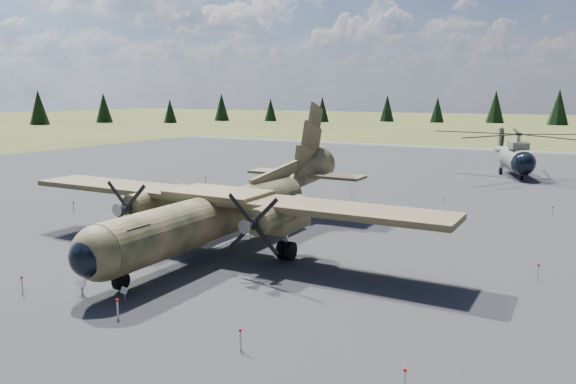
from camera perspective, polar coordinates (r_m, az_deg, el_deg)
The scene contains 8 objects.
ground at distance 35.65m, azimuth -3.46°, elevation -4.81°, with size 500.00×500.00×0.00m, color brown.
apron at distance 44.19m, azimuth 3.51°, elevation -1.93°, with size 120.00×120.00×0.04m, color #59595E.
transport_plane at distance 33.34m, azimuth -6.07°, elevation -1.33°, with size 27.15×24.74×8.99m.
helicopter_near at distance 67.35m, azimuth 22.25°, elevation 4.40°, with size 24.12×24.55×4.86m.
info_placard_left at distance 27.46m, azimuth -20.27°, elevation -8.83°, with size 0.52×0.28×0.77m.
info_placard_right at distance 26.25m, azimuth -16.29°, elevation -9.71°, with size 0.41×0.23×0.62m.
barrier_fence at distance 35.71m, azimuth -4.16°, elevation -3.95°, with size 33.12×29.62×0.85m.
treeline at distance 32.49m, azimuth -16.60°, elevation 2.01°, with size 327.95×331.38×10.95m.
Camera 1 is at (18.56, -29.07, 9.04)m, focal length 35.00 mm.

